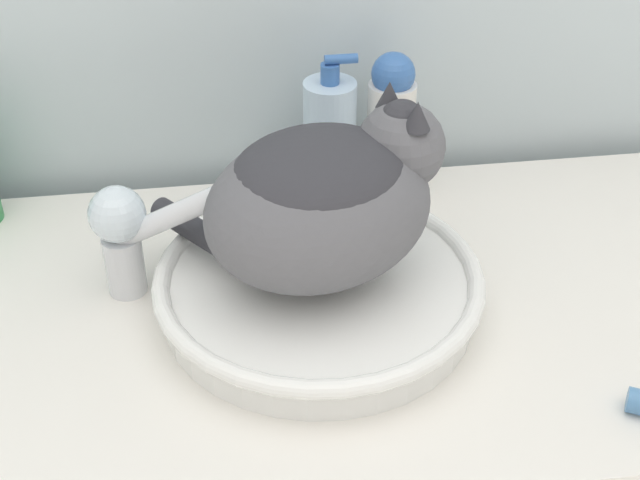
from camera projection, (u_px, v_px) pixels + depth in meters
The scene contains 5 objects.
sink_basin at pixel (318, 288), 0.98m from camera, with size 0.36×0.36×0.05m.
cat at pixel (325, 196), 0.91m from camera, with size 0.33×0.27×0.19m.
faucet at pixel (128, 230), 0.97m from camera, with size 0.15×0.08×0.15m.
lotion_bottle_white at pixel (391, 124), 1.14m from camera, with size 0.06×0.06×0.19m.
soap_pump_bottle at pixel (330, 138), 1.14m from camera, with size 0.07×0.07×0.20m.
Camera 1 is at (-0.10, -0.49, 1.44)m, focal length 50.00 mm.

